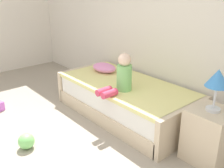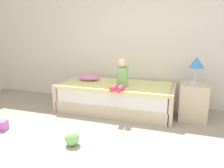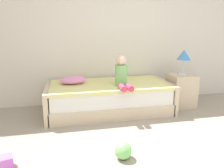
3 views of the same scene
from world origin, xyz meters
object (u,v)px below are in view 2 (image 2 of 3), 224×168
at_px(nightstand, 193,102).
at_px(pillow, 89,77).
at_px(table_lamp, 197,64).
at_px(toy_ball, 72,138).
at_px(toy_block, 2,125).
at_px(child_figure, 122,76).
at_px(bed, 116,97).

height_order(nightstand, pillow, pillow).
xyz_separation_m(nightstand, table_lamp, (-0.00, 0.00, 0.64)).
relative_size(pillow, toy_ball, 2.29).
bearing_deg(toy_block, child_figure, 37.22).
bearing_deg(bed, child_figure, -54.09).
relative_size(nightstand, pillow, 1.36).
bearing_deg(pillow, bed, -9.42).
bearing_deg(nightstand, bed, 178.71).
xyz_separation_m(table_lamp, child_figure, (-1.18, -0.20, -0.23)).
xyz_separation_m(table_lamp, toy_ball, (-1.49, -1.43, -0.84)).
xyz_separation_m(nightstand, toy_block, (-2.71, -1.36, -0.23)).
xyz_separation_m(bed, table_lamp, (1.35, -0.03, 0.69)).
xyz_separation_m(toy_ball, toy_block, (-1.22, 0.08, -0.03)).
relative_size(table_lamp, toy_block, 3.24).
bearing_deg(table_lamp, nightstand, 0.00).
distance_m(nightstand, pillow, 1.97).
bearing_deg(table_lamp, bed, 178.71).
bearing_deg(nightstand, toy_ball, -136.05).
bearing_deg(nightstand, table_lamp, 180.00).
height_order(bed, table_lamp, table_lamp).
xyz_separation_m(pillow, toy_ball, (0.47, -1.56, -0.47)).
height_order(table_lamp, toy_block, table_lamp).
relative_size(bed, nightstand, 3.52).
height_order(pillow, toy_block, pillow).
height_order(pillow, toy_ball, pillow).
height_order(nightstand, toy_block, nightstand).
relative_size(bed, child_figure, 4.14).
bearing_deg(table_lamp, pillow, 176.18).
bearing_deg(toy_block, pillow, 63.03).
height_order(nightstand, toy_ball, nightstand).
height_order(bed, toy_block, bed).
bearing_deg(toy_block, toy_ball, -3.58).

